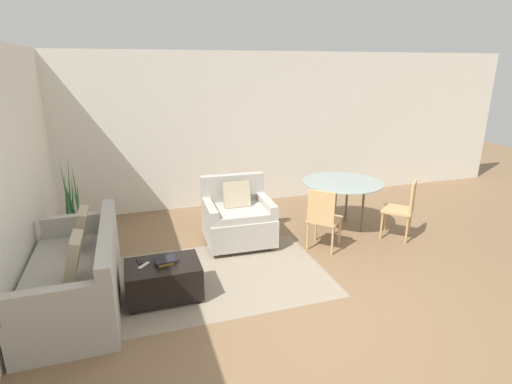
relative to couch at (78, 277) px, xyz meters
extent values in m
plane|color=brown|center=(2.39, -0.89, -0.31)|extent=(20.00, 20.00, 0.00)
cube|color=white|center=(2.39, 2.77, 1.07)|extent=(12.00, 0.06, 2.75)
cube|color=white|center=(-0.58, 0.61, 1.07)|extent=(0.06, 12.00, 2.75)
cube|color=gray|center=(1.48, 0.09, -0.30)|extent=(2.83, 1.83, 0.00)
cube|color=brown|center=(1.48, -0.46, -0.30)|extent=(2.77, 0.06, 0.00)
cube|color=brown|center=(1.48, -0.10, -0.30)|extent=(2.77, 0.06, 0.00)
cube|color=brown|center=(1.48, 0.27, -0.30)|extent=(2.77, 0.06, 0.00)
cube|color=brown|center=(1.48, 0.63, -0.30)|extent=(2.77, 0.06, 0.00)
cube|color=#B2ADA3|center=(-0.05, 0.00, -0.08)|extent=(0.92, 1.95, 0.45)
cube|color=#B2ADA3|center=(0.34, 0.00, 0.35)|extent=(0.14, 1.95, 0.41)
cube|color=#B2ADA3|center=(-0.05, 0.91, 0.27)|extent=(0.85, 0.12, 0.26)
cube|color=#B2ADA3|center=(-0.05, -0.92, 0.27)|extent=(0.85, 0.12, 0.26)
cube|color=tan|center=(0.05, 0.44, 0.42)|extent=(0.19, 0.40, 0.41)
cube|color=tan|center=(0.05, -0.34, 0.42)|extent=(0.19, 0.40, 0.41)
cube|color=#B2ADA3|center=(2.07, 0.95, -0.05)|extent=(0.98, 0.89, 0.39)
cube|color=#B2ADA3|center=(2.07, 0.91, 0.20)|extent=(0.74, 0.76, 0.10)
cube|color=#B2ADA3|center=(2.09, 1.31, 0.40)|extent=(0.95, 0.15, 0.50)
cube|color=#B2ADA3|center=(1.66, 0.96, 0.25)|extent=(0.15, 0.79, 0.20)
cube|color=#B2ADA3|center=(2.49, 0.93, 0.25)|extent=(0.15, 0.79, 0.20)
cylinder|color=brown|center=(1.67, 0.61, -0.28)|extent=(0.05, 0.05, 0.06)
cylinder|color=brown|center=(2.46, 0.58, -0.28)|extent=(0.05, 0.05, 0.06)
cylinder|color=brown|center=(1.69, 1.31, -0.28)|extent=(0.05, 0.05, 0.06)
cylinder|color=brown|center=(2.48, 1.28, -0.28)|extent=(0.05, 0.05, 0.06)
cube|color=tan|center=(2.08, 1.05, 0.42)|extent=(0.39, 0.23, 0.39)
cube|color=black|center=(0.89, -0.17, -0.08)|extent=(0.81, 0.56, 0.37)
cylinder|color=black|center=(0.53, -0.40, -0.29)|extent=(0.04, 0.04, 0.04)
cylinder|color=black|center=(1.25, -0.40, -0.29)|extent=(0.04, 0.04, 0.04)
cylinder|color=black|center=(0.53, 0.05, -0.29)|extent=(0.04, 0.04, 0.04)
cylinder|color=black|center=(1.25, 0.05, -0.29)|extent=(0.04, 0.04, 0.04)
cube|color=gold|center=(0.92, -0.14, 0.12)|extent=(0.20, 0.20, 0.03)
cube|color=black|center=(0.93, -0.16, 0.15)|extent=(0.26, 0.21, 0.02)
cube|color=#B7B7BC|center=(0.69, -0.15, 0.11)|extent=(0.14, 0.15, 0.01)
cube|color=black|center=(0.65, -0.04, 0.11)|extent=(0.07, 0.15, 0.01)
cylinder|color=maroon|center=(-0.15, 1.43, -0.16)|extent=(0.35, 0.35, 0.29)
cylinder|color=black|center=(-0.15, 1.43, -0.03)|extent=(0.32, 0.32, 0.02)
cone|color=#2D6B38|center=(-0.09, 1.44, 0.48)|extent=(0.05, 0.19, 0.99)
cone|color=#2D6B38|center=(-0.08, 1.48, 0.34)|extent=(0.11, 0.15, 0.73)
cone|color=#2D6B38|center=(-0.15, 1.50, 0.38)|extent=(0.11, 0.05, 0.79)
cone|color=#2D6B38|center=(-0.17, 1.48, 0.51)|extent=(0.12, 0.08, 1.05)
cone|color=#2D6B38|center=(-0.23, 1.46, 0.41)|extent=(0.08, 0.14, 0.87)
cone|color=#2D6B38|center=(-0.20, 1.41, 0.50)|extent=(0.12, 0.18, 1.04)
cone|color=#2D6B38|center=(-0.16, 1.41, 0.35)|extent=(0.16, 0.09, 0.74)
cone|color=#2D6B38|center=(-0.15, 1.39, 0.39)|extent=(0.19, 0.05, 0.81)
cone|color=#2D6B38|center=(-0.08, 1.38, 0.34)|extent=(0.11, 0.14, 0.72)
cylinder|color=#8C9E99|center=(3.80, 1.05, 0.45)|extent=(1.25, 1.25, 0.01)
cylinder|color=#59595B|center=(3.56, 0.80, 0.07)|extent=(0.04, 0.04, 0.75)
cylinder|color=#59595B|center=(4.04, 0.80, 0.07)|extent=(0.04, 0.04, 0.75)
cylinder|color=#59595B|center=(3.56, 1.29, 0.07)|extent=(0.04, 0.04, 0.75)
cylinder|color=#59595B|center=(4.04, 1.29, 0.07)|extent=(0.04, 0.04, 0.75)
cube|color=tan|center=(3.19, 0.44, 0.13)|extent=(0.59, 0.59, 0.03)
cube|color=tan|center=(3.06, 0.30, 0.37)|extent=(0.29, 0.29, 0.45)
cylinder|color=tan|center=(3.45, 0.44, -0.10)|extent=(0.03, 0.03, 0.42)
cylinder|color=tan|center=(3.19, 0.69, -0.10)|extent=(0.03, 0.03, 0.42)
cylinder|color=tan|center=(3.19, 0.18, -0.10)|extent=(0.03, 0.03, 0.42)
cylinder|color=tan|center=(2.94, 0.44, -0.10)|extent=(0.03, 0.03, 0.42)
cube|color=tan|center=(4.41, 0.44, 0.13)|extent=(0.59, 0.59, 0.03)
cube|color=tan|center=(4.54, 0.30, 0.37)|extent=(0.29, 0.29, 0.45)
cylinder|color=tan|center=(4.41, 0.69, -0.10)|extent=(0.03, 0.03, 0.42)
cylinder|color=tan|center=(4.15, 0.44, -0.10)|extent=(0.03, 0.03, 0.42)
cylinder|color=tan|center=(4.66, 0.44, -0.10)|extent=(0.03, 0.03, 0.42)
cylinder|color=tan|center=(4.41, 0.18, -0.10)|extent=(0.03, 0.03, 0.42)
camera|label=1|loc=(0.66, -4.25, 2.19)|focal=28.00mm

